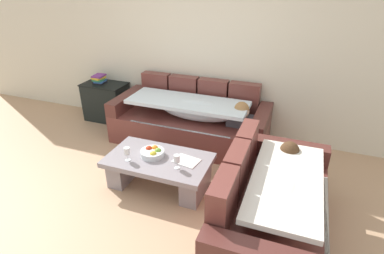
# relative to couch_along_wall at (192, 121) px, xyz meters

# --- Properties ---
(ground_plane) EXTENTS (14.00, 14.00, 0.00)m
(ground_plane) POSITION_rel_couch_along_wall_xyz_m (-0.09, -1.62, -0.33)
(ground_plane) COLOR tan
(back_wall) EXTENTS (9.00, 0.10, 2.70)m
(back_wall) POSITION_rel_couch_along_wall_xyz_m (-0.09, 0.53, 1.02)
(back_wall) COLOR beige
(back_wall) RESTS_ON ground_plane
(couch_along_wall) EXTENTS (2.25, 0.92, 0.88)m
(couch_along_wall) POSITION_rel_couch_along_wall_xyz_m (0.00, 0.00, 0.00)
(couch_along_wall) COLOR brown
(couch_along_wall) RESTS_ON ground_plane
(couch_near_window) EXTENTS (0.92, 1.76, 0.88)m
(couch_near_window) POSITION_rel_couch_along_wall_xyz_m (1.35, -1.48, 0.00)
(couch_near_window) COLOR brown
(couch_near_window) RESTS_ON ground_plane
(coffee_table) EXTENTS (1.20, 0.68, 0.38)m
(coffee_table) POSITION_rel_couch_along_wall_xyz_m (0.02, -1.15, -0.09)
(coffee_table) COLOR gray
(coffee_table) RESTS_ON ground_plane
(fruit_bowl) EXTENTS (0.28, 0.28, 0.10)m
(fruit_bowl) POSITION_rel_couch_along_wall_xyz_m (-0.06, -1.13, 0.09)
(fruit_bowl) COLOR silver
(fruit_bowl) RESTS_ON coffee_table
(wine_glass_near_left) EXTENTS (0.07, 0.07, 0.17)m
(wine_glass_near_left) POSITION_rel_couch_along_wall_xyz_m (-0.28, -1.32, 0.16)
(wine_glass_near_left) COLOR silver
(wine_glass_near_left) RESTS_ON coffee_table
(wine_glass_near_right) EXTENTS (0.07, 0.07, 0.17)m
(wine_glass_near_right) POSITION_rel_couch_along_wall_xyz_m (0.30, -1.26, 0.16)
(wine_glass_near_right) COLOR silver
(wine_glass_near_right) RESTS_ON coffee_table
(open_magazine) EXTENTS (0.31, 0.26, 0.01)m
(open_magazine) POSITION_rel_couch_along_wall_xyz_m (0.34, -1.10, 0.05)
(open_magazine) COLOR white
(open_magazine) RESTS_ON coffee_table
(side_cabinet) EXTENTS (0.72, 0.44, 0.64)m
(side_cabinet) POSITION_rel_couch_along_wall_xyz_m (-1.64, 0.23, -0.01)
(side_cabinet) COLOR black
(side_cabinet) RESTS_ON ground_plane
(book_stack_on_cabinet) EXTENTS (0.20, 0.23, 0.14)m
(book_stack_on_cabinet) POSITION_rel_couch_along_wall_xyz_m (-1.73, 0.22, 0.38)
(book_stack_on_cabinet) COLOR black
(book_stack_on_cabinet) RESTS_ON side_cabinet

